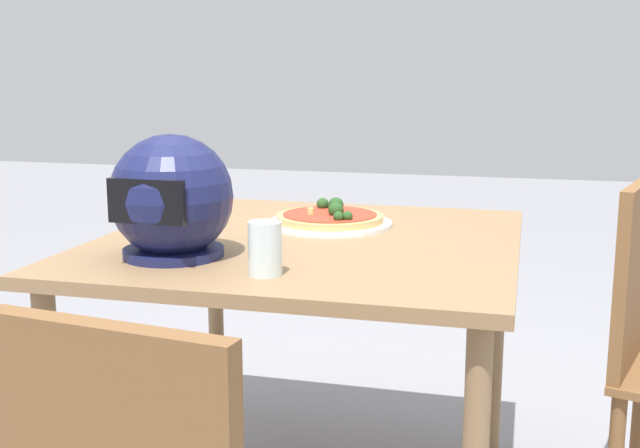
% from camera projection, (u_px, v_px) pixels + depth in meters
% --- Properties ---
extents(dining_table, '(1.03, 1.06, 0.75)m').
position_uv_depth(dining_table, '(310.00, 269.00, 2.01)').
color(dining_table, olive).
rests_on(dining_table, ground).
extents(pizza_plate, '(0.34, 0.34, 0.01)m').
position_uv_depth(pizza_plate, '(330.00, 223.00, 2.15)').
color(pizza_plate, white).
rests_on(pizza_plate, dining_table).
extents(pizza, '(0.29, 0.29, 0.06)m').
position_uv_depth(pizza, '(330.00, 216.00, 2.15)').
color(pizza, tan).
rests_on(pizza, pizza_plate).
extents(motorcycle_helmet, '(0.28, 0.28, 0.28)m').
position_uv_depth(motorcycle_helmet, '(171.00, 199.00, 1.77)').
color(motorcycle_helmet, '#191E4C').
rests_on(motorcycle_helmet, dining_table).
extents(drinking_glass, '(0.07, 0.07, 0.11)m').
position_uv_depth(drinking_glass, '(265.00, 248.00, 1.62)').
color(drinking_glass, silver).
rests_on(drinking_glass, dining_table).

